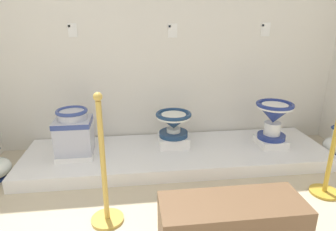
{
  "coord_description": "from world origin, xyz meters",
  "views": [
    {
      "loc": [
        1.55,
        -0.95,
        1.51
      ],
      "look_at": [
        1.91,
        1.92,
        0.53
      ],
      "focal_mm": 31.11,
      "sensor_mm": 36.0,
      "label": 1
    }
  ],
  "objects_px": {
    "antique_toilet_leftmost": "(74,130)",
    "stanchion_post_near_left": "(105,186)",
    "info_placard_second": "(172,30)",
    "antique_toilet_broad_patterned": "(174,121)",
    "plinth_block_leftmost": "(76,154)",
    "antique_toilet_rightmost": "(274,115)",
    "museum_bench": "(231,228)",
    "plinth_block_rightmost": "(270,142)",
    "stanchion_post_near_right": "(330,164)",
    "info_placard_first": "(72,30)",
    "plinth_block_broad_patterned": "(173,141)",
    "info_placard_third": "(265,29)",
    "decorative_vase_corner": "(335,144)"
  },
  "relations": [
    {
      "from": "antique_toilet_leftmost",
      "to": "stanchion_post_near_left",
      "type": "distance_m",
      "value": 0.99
    },
    {
      "from": "info_placard_second",
      "to": "antique_toilet_broad_patterned",
      "type": "bearing_deg",
      "value": -95.48
    },
    {
      "from": "plinth_block_leftmost",
      "to": "info_placard_second",
      "type": "xyz_separation_m",
      "value": [
        1.08,
        0.51,
        1.21
      ]
    },
    {
      "from": "antique_toilet_rightmost",
      "to": "museum_bench",
      "type": "xyz_separation_m",
      "value": [
        -0.92,
        -1.35,
        -0.29
      ]
    },
    {
      "from": "plinth_block_leftmost",
      "to": "plinth_block_rightmost",
      "type": "height_order",
      "value": "plinth_block_rightmost"
    },
    {
      "from": "antique_toilet_rightmost",
      "to": "stanchion_post_near_right",
      "type": "distance_m",
      "value": 0.82
    },
    {
      "from": "plinth_block_leftmost",
      "to": "antique_toilet_rightmost",
      "type": "relative_size",
      "value": 0.89
    },
    {
      "from": "museum_bench",
      "to": "info_placard_first",
      "type": "bearing_deg",
      "value": 123.44
    },
    {
      "from": "plinth_block_broad_patterned",
      "to": "stanchion_post_near_right",
      "type": "xyz_separation_m",
      "value": [
        1.25,
        -0.9,
        0.11
      ]
    },
    {
      "from": "antique_toilet_leftmost",
      "to": "info_placard_third",
      "type": "bearing_deg",
      "value": 13.17
    },
    {
      "from": "plinth_block_broad_patterned",
      "to": "plinth_block_rightmost",
      "type": "distance_m",
      "value": 1.1
    },
    {
      "from": "plinth_block_leftmost",
      "to": "antique_toilet_broad_patterned",
      "type": "bearing_deg",
      "value": 6.84
    },
    {
      "from": "plinth_block_broad_patterned",
      "to": "stanchion_post_near_right",
      "type": "height_order",
      "value": "stanchion_post_near_right"
    },
    {
      "from": "plinth_block_leftmost",
      "to": "info_placard_third",
      "type": "bearing_deg",
      "value": 13.17
    },
    {
      "from": "plinth_block_rightmost",
      "to": "info_placard_third",
      "type": "bearing_deg",
      "value": 85.83
    },
    {
      "from": "antique_toilet_leftmost",
      "to": "plinth_block_broad_patterned",
      "type": "bearing_deg",
      "value": 6.84
    },
    {
      "from": "plinth_block_leftmost",
      "to": "antique_toilet_broad_patterned",
      "type": "xyz_separation_m",
      "value": [
        1.05,
        0.13,
        0.27
      ]
    },
    {
      "from": "plinth_block_rightmost",
      "to": "museum_bench",
      "type": "bearing_deg",
      "value": -124.44
    },
    {
      "from": "antique_toilet_rightmost",
      "to": "museum_bench",
      "type": "height_order",
      "value": "antique_toilet_rightmost"
    },
    {
      "from": "plinth_block_broad_patterned",
      "to": "antique_toilet_rightmost",
      "type": "xyz_separation_m",
      "value": [
        1.09,
        -0.12,
        0.3
      ]
    },
    {
      "from": "antique_toilet_leftmost",
      "to": "decorative_vase_corner",
      "type": "height_order",
      "value": "antique_toilet_leftmost"
    },
    {
      "from": "antique_toilet_broad_patterned",
      "to": "antique_toilet_rightmost",
      "type": "height_order",
      "value": "antique_toilet_rightmost"
    },
    {
      "from": "antique_toilet_rightmost",
      "to": "decorative_vase_corner",
      "type": "relative_size",
      "value": 1.2
    },
    {
      "from": "plinth_block_broad_patterned",
      "to": "antique_toilet_broad_patterned",
      "type": "distance_m",
      "value": 0.23
    },
    {
      "from": "antique_toilet_broad_patterned",
      "to": "museum_bench",
      "type": "height_order",
      "value": "antique_toilet_broad_patterned"
    },
    {
      "from": "info_placard_first",
      "to": "info_placard_second",
      "type": "distance_m",
      "value": 1.09
    },
    {
      "from": "plinth_block_leftmost",
      "to": "plinth_block_broad_patterned",
      "type": "distance_m",
      "value": 1.05
    },
    {
      "from": "stanchion_post_near_right",
      "to": "decorative_vase_corner",
      "type": "bearing_deg",
      "value": 49.89
    },
    {
      "from": "plinth_block_rightmost",
      "to": "stanchion_post_near_right",
      "type": "distance_m",
      "value": 0.81
    },
    {
      "from": "plinth_block_leftmost",
      "to": "antique_toilet_broad_patterned",
      "type": "distance_m",
      "value": 1.09
    },
    {
      "from": "plinth_block_rightmost",
      "to": "stanchion_post_near_left",
      "type": "distance_m",
      "value": 1.99
    },
    {
      "from": "info_placard_third",
      "to": "decorative_vase_corner",
      "type": "height_order",
      "value": "info_placard_third"
    },
    {
      "from": "info_placard_third",
      "to": "plinth_block_broad_patterned",
      "type": "bearing_deg",
      "value": -161.26
    },
    {
      "from": "museum_bench",
      "to": "decorative_vase_corner",
      "type": "bearing_deg",
      "value": 37.19
    },
    {
      "from": "info_placard_second",
      "to": "info_placard_third",
      "type": "distance_m",
      "value": 1.09
    },
    {
      "from": "antique_toilet_broad_patterned",
      "to": "decorative_vase_corner",
      "type": "height_order",
      "value": "antique_toilet_broad_patterned"
    },
    {
      "from": "plinth_block_rightmost",
      "to": "museum_bench",
      "type": "height_order",
      "value": "museum_bench"
    },
    {
      "from": "plinth_block_rightmost",
      "to": "stanchion_post_near_right",
      "type": "height_order",
      "value": "stanchion_post_near_right"
    },
    {
      "from": "info_placard_second",
      "to": "info_placard_third",
      "type": "bearing_deg",
      "value": 0.0
    },
    {
      "from": "plinth_block_leftmost",
      "to": "plinth_block_rightmost",
      "type": "bearing_deg",
      "value": 0.14
    },
    {
      "from": "antique_toilet_rightmost",
      "to": "info_placard_first",
      "type": "xyz_separation_m",
      "value": [
        -2.15,
        0.5,
        0.89
      ]
    },
    {
      "from": "plinth_block_rightmost",
      "to": "antique_toilet_broad_patterned",
      "type": "bearing_deg",
      "value": 173.72
    },
    {
      "from": "plinth_block_rightmost",
      "to": "stanchion_post_near_right",
      "type": "bearing_deg",
      "value": -78.76
    },
    {
      "from": "info_placard_first",
      "to": "plinth_block_rightmost",
      "type": "bearing_deg",
      "value": -13.22
    },
    {
      "from": "plinth_block_leftmost",
      "to": "stanchion_post_near_left",
      "type": "relative_size",
      "value": 0.36
    },
    {
      "from": "plinth_block_broad_patterned",
      "to": "antique_toilet_broad_patterned",
      "type": "relative_size",
      "value": 0.83
    },
    {
      "from": "antique_toilet_leftmost",
      "to": "info_placard_first",
      "type": "relative_size",
      "value": 3.18
    },
    {
      "from": "plinth_block_leftmost",
      "to": "info_placard_third",
      "type": "height_order",
      "value": "info_placard_third"
    },
    {
      "from": "antique_toilet_leftmost",
      "to": "info_placard_second",
      "type": "relative_size",
      "value": 3.0
    },
    {
      "from": "plinth_block_broad_patterned",
      "to": "museum_bench",
      "type": "xyz_separation_m",
      "value": [
        0.17,
        -1.47,
        0.01
      ]
    }
  ]
}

